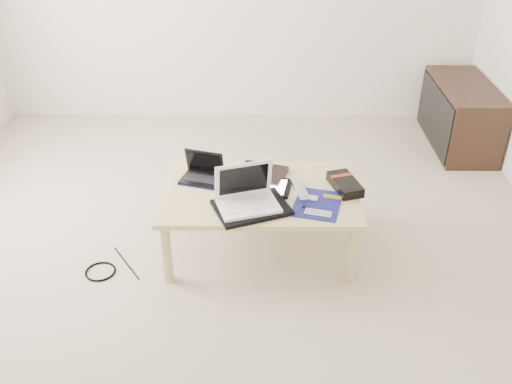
{
  "coord_description": "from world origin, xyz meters",
  "views": [
    {
      "loc": [
        0.21,
        -2.68,
        2.06
      ],
      "look_at": [
        0.19,
        0.05,
        0.39
      ],
      "focal_mm": 40.0,
      "sensor_mm": 36.0,
      "label": 1
    }
  ],
  "objects_px": {
    "coffee_table": "(260,198)",
    "white_laptop": "(247,197)",
    "netbook": "(202,174)",
    "gpu_box": "(345,184)",
    "media_cabinet": "(460,115)"
  },
  "relations": [
    {
      "from": "white_laptop",
      "to": "gpu_box",
      "type": "xyz_separation_m",
      "value": [
        0.55,
        0.2,
        -0.04
      ]
    },
    {
      "from": "media_cabinet",
      "to": "white_laptop",
      "type": "relative_size",
      "value": 2.46
    },
    {
      "from": "netbook",
      "to": "white_laptop",
      "type": "height_order",
      "value": "white_laptop"
    },
    {
      "from": "coffee_table",
      "to": "white_laptop",
      "type": "height_order",
      "value": "white_laptop"
    },
    {
      "from": "coffee_table",
      "to": "gpu_box",
      "type": "relative_size",
      "value": 3.96
    },
    {
      "from": "gpu_box",
      "to": "white_laptop",
      "type": "bearing_deg",
      "value": -159.93
    },
    {
      "from": "netbook",
      "to": "gpu_box",
      "type": "bearing_deg",
      "value": -6.8
    },
    {
      "from": "media_cabinet",
      "to": "coffee_table",
      "type": "bearing_deg",
      "value": -138.14
    },
    {
      "from": "white_laptop",
      "to": "netbook",
      "type": "bearing_deg",
      "value": 131.61
    },
    {
      "from": "netbook",
      "to": "white_laptop",
      "type": "relative_size",
      "value": 0.74
    },
    {
      "from": "white_laptop",
      "to": "gpu_box",
      "type": "relative_size",
      "value": 1.32
    },
    {
      "from": "gpu_box",
      "to": "media_cabinet",
      "type": "bearing_deg",
      "value": 51.68
    },
    {
      "from": "media_cabinet",
      "to": "netbook",
      "type": "bearing_deg",
      "value": -146.1
    },
    {
      "from": "white_laptop",
      "to": "gpu_box",
      "type": "height_order",
      "value": "white_laptop"
    },
    {
      "from": "media_cabinet",
      "to": "netbook",
      "type": "height_order",
      "value": "netbook"
    }
  ]
}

